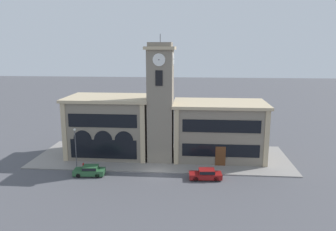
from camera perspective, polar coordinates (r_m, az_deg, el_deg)
ground_plane at (r=46.67m, az=-1.96°, el=-10.01°), size 300.00×300.00×0.00m
sidewalk_kerb at (r=53.08m, az=-1.08°, el=-7.18°), size 39.90×13.81×0.15m
clock_tower at (r=49.36m, az=-1.30°, el=2.17°), size 4.43×4.43×19.25m
town_hall_left_wing at (r=53.94m, az=-10.08°, el=-1.78°), size 13.42×9.00×9.63m
town_hall_right_wing at (r=52.39m, az=8.89°, el=-2.52°), size 14.48×9.00×8.96m
parked_car_near at (r=46.91m, az=-13.49°, el=-9.29°), size 4.31×2.14×1.37m
parked_car_mid at (r=44.69m, az=6.61°, el=-10.09°), size 4.44×2.09×1.39m
street_lamp at (r=48.48m, az=-15.83°, el=-4.56°), size 0.36×0.36×5.99m
fire_hydrant at (r=49.34m, az=-14.53°, el=-8.46°), size 0.22×0.22×0.87m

